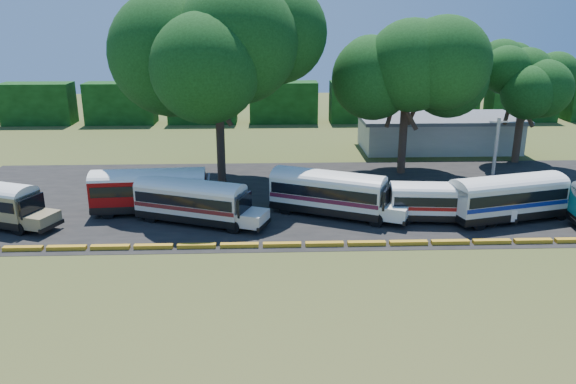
{
  "coord_description": "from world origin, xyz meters",
  "views": [
    {
      "loc": [
        -2.44,
        -35.49,
        15.79
      ],
      "look_at": [
        -0.89,
        6.0,
        2.45
      ],
      "focal_mm": 35.0,
      "sensor_mm": 36.0,
      "label": 1
    }
  ],
  "objects_px": {
    "bus_white_red": "(443,200)",
    "tree_west": "(217,44)",
    "bus_red": "(152,188)",
    "bus_cream_west": "(193,199)"
  },
  "relations": [
    {
      "from": "bus_red",
      "to": "bus_white_red",
      "type": "distance_m",
      "value": 23.33
    },
    {
      "from": "bus_red",
      "to": "bus_white_red",
      "type": "relative_size",
      "value": 1.16
    },
    {
      "from": "bus_cream_west",
      "to": "bus_white_red",
      "type": "distance_m",
      "value": 19.52
    },
    {
      "from": "bus_white_red",
      "to": "tree_west",
      "type": "bearing_deg",
      "value": 154.1
    },
    {
      "from": "bus_red",
      "to": "bus_white_red",
      "type": "height_order",
      "value": "bus_red"
    },
    {
      "from": "bus_white_red",
      "to": "tree_west",
      "type": "height_order",
      "value": "tree_west"
    },
    {
      "from": "bus_red",
      "to": "bus_cream_west",
      "type": "distance_m",
      "value": 4.42
    },
    {
      "from": "bus_red",
      "to": "tree_west",
      "type": "height_order",
      "value": "tree_west"
    },
    {
      "from": "bus_red",
      "to": "bus_white_red",
      "type": "xyz_separation_m",
      "value": [
        23.14,
        -2.94,
        -0.32
      ]
    },
    {
      "from": "bus_cream_west",
      "to": "bus_white_red",
      "type": "xyz_separation_m",
      "value": [
        19.51,
        -0.43,
        -0.17
      ]
    }
  ]
}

